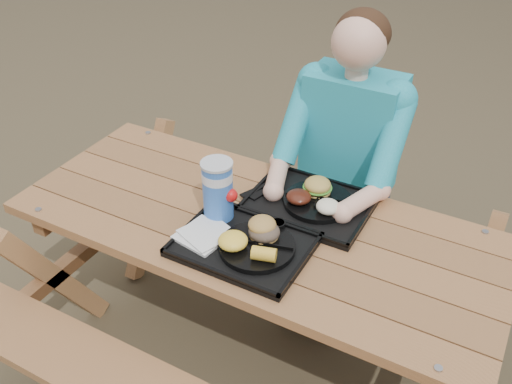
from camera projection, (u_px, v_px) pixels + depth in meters
The scene contains 18 objects.
ground at pixel (256, 354), 2.52m from camera, with size 60.00×60.00×0.00m, color #999999.
picnic_table at pixel (256, 294), 2.30m from camera, with size 1.80×1.49×0.75m, color #999999, non-canonical shape.
tray_near at pixel (244, 245), 1.96m from camera, with size 0.45×0.35×0.02m, color black.
tray_far at pixel (309, 205), 2.15m from camera, with size 0.45×0.35×0.02m, color black.
plate_near at pixel (257, 247), 1.92m from camera, with size 0.26×0.26×0.02m, color black.
plate_far at pixel (318, 201), 2.14m from camera, with size 0.26×0.26×0.02m, color black.
napkin_stack at pixel (203, 234), 1.98m from camera, with size 0.16×0.16×0.02m, color white.
soda_cup at pixel (218, 191), 2.02m from camera, with size 0.11×0.11×0.22m, color blue.
condiment_bbq at pixel (264, 221), 2.03m from camera, with size 0.05×0.05×0.03m, color black.
condiment_mustard at pixel (278, 226), 2.01m from camera, with size 0.06×0.06×0.03m, color gold.
sandwich at pixel (264, 224), 1.92m from camera, with size 0.10×0.10×0.11m, color #B88741, non-canonical shape.
mac_cheese at pixel (233, 241), 1.89m from camera, with size 0.10×0.10×0.05m, color yellow.
corn_cob at pixel (264, 254), 1.84m from camera, with size 0.08×0.08×0.05m, color yellow, non-canonical shape.
cutlery_far at pixel (267, 189), 2.22m from camera, with size 0.03×0.18×0.01m, color black.
burger at pixel (318, 182), 2.14m from camera, with size 0.10×0.10×0.09m, color #BC9742, non-canonical shape.
baked_beans at pixel (299, 197), 2.11m from camera, with size 0.09×0.09×0.04m, color #46190E.
potato_salad at pixel (328, 207), 2.05m from camera, with size 0.09×0.09×0.05m, color white.
diner at pixel (345, 181), 2.50m from camera, with size 0.48×0.84×1.28m, color #1B9EC1, non-canonical shape.
Camera 1 is at (0.79, -1.44, 2.04)m, focal length 40.00 mm.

